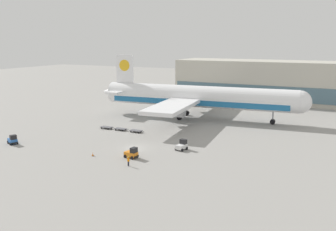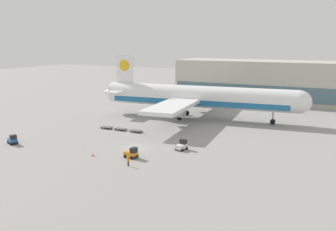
{
  "view_description": "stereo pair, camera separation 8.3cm",
  "coord_description": "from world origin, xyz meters",
  "px_view_note": "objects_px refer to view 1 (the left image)",
  "views": [
    {
      "loc": [
        37.9,
        -60.65,
        20.82
      ],
      "look_at": [
        0.08,
        14.4,
        4.0
      ],
      "focal_mm": 40.0,
      "sensor_mm": 36.0,
      "label": 1
    },
    {
      "loc": [
        37.98,
        -60.62,
        20.82
      ],
      "look_at": [
        0.08,
        14.4,
        4.0
      ],
      "focal_mm": 40.0,
      "sensor_mm": 36.0,
      "label": 2
    }
  ],
  "objects_px": {
    "airplane_main": "(195,97)",
    "baggage_tug_far": "(13,140)",
    "baggage_tug_foreground": "(182,145)",
    "baggage_dolly_third": "(136,131)",
    "traffic_cone_near": "(93,154)",
    "baggage_tug_mid": "(132,153)",
    "baggage_dolly_lead": "(107,127)",
    "baggage_dolly_second": "(121,129)",
    "ground_crew_near": "(128,160)"
  },
  "relations": [
    {
      "from": "baggage_tug_far",
      "to": "baggage_dolly_lead",
      "type": "distance_m",
      "value": 21.81
    },
    {
      "from": "baggage_tug_foreground",
      "to": "baggage_dolly_lead",
      "type": "xyz_separation_m",
      "value": [
        -23.65,
        7.94,
        -0.49
      ]
    },
    {
      "from": "airplane_main",
      "to": "baggage_tug_foreground",
      "type": "xyz_separation_m",
      "value": [
        9.34,
        -28.82,
        -4.96
      ]
    },
    {
      "from": "baggage_dolly_lead",
      "to": "baggage_dolly_third",
      "type": "bearing_deg",
      "value": 0.77
    },
    {
      "from": "traffic_cone_near",
      "to": "baggage_dolly_lead",
      "type": "bearing_deg",
      "value": 119.32
    },
    {
      "from": "baggage_tug_far",
      "to": "traffic_cone_near",
      "type": "bearing_deg",
      "value": 27.37
    },
    {
      "from": "traffic_cone_near",
      "to": "baggage_tug_far",
      "type": "bearing_deg",
      "value": -177.61
    },
    {
      "from": "airplane_main",
      "to": "baggage_tug_mid",
      "type": "bearing_deg",
      "value": -91.01
    },
    {
      "from": "baggage_dolly_second",
      "to": "baggage_dolly_third",
      "type": "bearing_deg",
      "value": -0.03
    },
    {
      "from": "baggage_dolly_third",
      "to": "ground_crew_near",
      "type": "height_order",
      "value": "ground_crew_near"
    },
    {
      "from": "airplane_main",
      "to": "baggage_dolly_lead",
      "type": "xyz_separation_m",
      "value": [
        -14.31,
        -20.87,
        -5.45
      ]
    },
    {
      "from": "baggage_tug_foreground",
      "to": "baggage_dolly_third",
      "type": "xyz_separation_m",
      "value": [
        -15.43,
        8.1,
        -0.49
      ]
    },
    {
      "from": "baggage_tug_far",
      "to": "baggage_tug_foreground",
      "type": "bearing_deg",
      "value": 44.9
    },
    {
      "from": "airplane_main",
      "to": "baggage_tug_far",
      "type": "distance_m",
      "value": 47.21
    },
    {
      "from": "baggage_tug_mid",
      "to": "baggage_dolly_lead",
      "type": "xyz_separation_m",
      "value": [
        -17.7,
        16.71,
        -0.49
      ]
    },
    {
      "from": "baggage_tug_mid",
      "to": "baggage_tug_foreground",
      "type": "bearing_deg",
      "value": 62.29
    },
    {
      "from": "baggage_tug_far",
      "to": "traffic_cone_near",
      "type": "height_order",
      "value": "baggage_tug_far"
    },
    {
      "from": "baggage_tug_foreground",
      "to": "baggage_tug_far",
      "type": "distance_m",
      "value": 34.84
    },
    {
      "from": "baggage_tug_foreground",
      "to": "baggage_dolly_second",
      "type": "distance_m",
      "value": 21.24
    },
    {
      "from": "baggage_tug_foreground",
      "to": "baggage_tug_far",
      "type": "xyz_separation_m",
      "value": [
        -32.75,
        -11.87,
        0.0
      ]
    },
    {
      "from": "baggage_tug_mid",
      "to": "baggage_tug_far",
      "type": "height_order",
      "value": "same"
    },
    {
      "from": "baggage_tug_far",
      "to": "baggage_dolly_second",
      "type": "height_order",
      "value": "baggage_tug_far"
    },
    {
      "from": "airplane_main",
      "to": "baggage_tug_far",
      "type": "bearing_deg",
      "value": -126.09
    },
    {
      "from": "baggage_dolly_lead",
      "to": "airplane_main",
      "type": "bearing_deg",
      "value": 55.25
    },
    {
      "from": "baggage_tug_far",
      "to": "baggage_dolly_second",
      "type": "relative_size",
      "value": 0.76
    },
    {
      "from": "baggage_dolly_lead",
      "to": "baggage_dolly_second",
      "type": "height_order",
      "value": "same"
    },
    {
      "from": "baggage_tug_mid",
      "to": "baggage_dolly_lead",
      "type": "distance_m",
      "value": 24.35
    },
    {
      "from": "baggage_dolly_second",
      "to": "airplane_main",
      "type": "bearing_deg",
      "value": 63.27
    },
    {
      "from": "baggage_tug_mid",
      "to": "baggage_tug_far",
      "type": "distance_m",
      "value": 26.99
    },
    {
      "from": "baggage_tug_mid",
      "to": "traffic_cone_near",
      "type": "xyz_separation_m",
      "value": [
        -7.03,
        -2.28,
        -0.52
      ]
    },
    {
      "from": "baggage_dolly_second",
      "to": "baggage_dolly_third",
      "type": "height_order",
      "value": "same"
    },
    {
      "from": "baggage_tug_foreground",
      "to": "baggage_tug_mid",
      "type": "relative_size",
      "value": 1.02
    },
    {
      "from": "baggage_tug_foreground",
      "to": "baggage_dolly_third",
      "type": "distance_m",
      "value": 17.43
    },
    {
      "from": "baggage_dolly_second",
      "to": "traffic_cone_near",
      "type": "distance_m",
      "value": 20.25
    },
    {
      "from": "baggage_tug_foreground",
      "to": "baggage_dolly_second",
      "type": "bearing_deg",
      "value": 77.89
    },
    {
      "from": "baggage_dolly_third",
      "to": "traffic_cone_near",
      "type": "xyz_separation_m",
      "value": [
        2.45,
        -19.15,
        -0.03
      ]
    },
    {
      "from": "baggage_tug_mid",
      "to": "traffic_cone_near",
      "type": "distance_m",
      "value": 7.41
    },
    {
      "from": "airplane_main",
      "to": "ground_crew_near",
      "type": "bearing_deg",
      "value": -88.94
    },
    {
      "from": "baggage_dolly_second",
      "to": "ground_crew_near",
      "type": "bearing_deg",
      "value": -53.67
    },
    {
      "from": "baggage_dolly_third",
      "to": "baggage_tug_far",
      "type": "bearing_deg",
      "value": -131.25
    },
    {
      "from": "baggage_dolly_lead",
      "to": "ground_crew_near",
      "type": "relative_size",
      "value": 2.1
    },
    {
      "from": "baggage_tug_foreground",
      "to": "baggage_dolly_second",
      "type": "xyz_separation_m",
      "value": [
        -19.64,
        8.08,
        -0.49
      ]
    },
    {
      "from": "baggage_dolly_lead",
      "to": "baggage_dolly_second",
      "type": "bearing_deg",
      "value": 1.6
    },
    {
      "from": "baggage_tug_far",
      "to": "baggage_dolly_second",
      "type": "bearing_deg",
      "value": 81.65
    },
    {
      "from": "baggage_dolly_second",
      "to": "baggage_dolly_third",
      "type": "relative_size",
      "value": 1.0
    },
    {
      "from": "airplane_main",
      "to": "baggage_dolly_lead",
      "type": "distance_m",
      "value": 25.89
    },
    {
      "from": "baggage_tug_far",
      "to": "traffic_cone_near",
      "type": "distance_m",
      "value": 19.8
    },
    {
      "from": "baggage_dolly_lead",
      "to": "baggage_dolly_third",
      "type": "distance_m",
      "value": 8.22
    },
    {
      "from": "baggage_tug_mid",
      "to": "ground_crew_near",
      "type": "height_order",
      "value": "baggage_tug_mid"
    },
    {
      "from": "baggage_tug_far",
      "to": "traffic_cone_near",
      "type": "relative_size",
      "value": 3.8
    }
  ]
}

